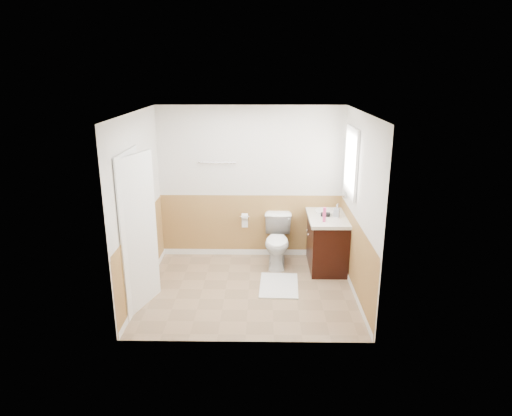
{
  "coord_description": "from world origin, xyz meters",
  "views": [
    {
      "loc": [
        0.19,
        -5.88,
        3.04
      ],
      "look_at": [
        0.1,
        0.25,
        1.15
      ],
      "focal_mm": 31.84,
      "sensor_mm": 36.0,
      "label": 1
    }
  ],
  "objects_px": {
    "bath_mat": "(279,285)",
    "lotion_bottle": "(324,215)",
    "vanity_cabinet": "(326,241)",
    "toilet": "(278,241)",
    "soap_dispenser": "(337,211)"
  },
  "relations": [
    {
      "from": "bath_mat",
      "to": "soap_dispenser",
      "type": "distance_m",
      "value": 1.46
    },
    {
      "from": "bath_mat",
      "to": "vanity_cabinet",
      "type": "xyz_separation_m",
      "value": [
        0.78,
        0.77,
        0.39
      ]
    },
    {
      "from": "vanity_cabinet",
      "to": "lotion_bottle",
      "type": "relative_size",
      "value": 5.0
    },
    {
      "from": "lotion_bottle",
      "to": "toilet",
      "type": "bearing_deg",
      "value": 151.67
    },
    {
      "from": "toilet",
      "to": "lotion_bottle",
      "type": "xyz_separation_m",
      "value": [
        0.68,
        -0.36,
        0.57
      ]
    },
    {
      "from": "toilet",
      "to": "soap_dispenser",
      "type": "height_order",
      "value": "soap_dispenser"
    },
    {
      "from": "lotion_bottle",
      "to": "bath_mat",
      "type": "bearing_deg",
      "value": -147.65
    },
    {
      "from": "toilet",
      "to": "lotion_bottle",
      "type": "distance_m",
      "value": 0.96
    },
    {
      "from": "vanity_cabinet",
      "to": "lotion_bottle",
      "type": "distance_m",
      "value": 0.66
    },
    {
      "from": "bath_mat",
      "to": "soap_dispenser",
      "type": "xyz_separation_m",
      "value": [
        0.9,
        0.67,
        0.94
      ]
    },
    {
      "from": "bath_mat",
      "to": "soap_dispenser",
      "type": "bearing_deg",
      "value": 36.8
    },
    {
      "from": "bath_mat",
      "to": "lotion_bottle",
      "type": "xyz_separation_m",
      "value": [
        0.68,
        0.43,
        0.95
      ]
    },
    {
      "from": "toilet",
      "to": "bath_mat",
      "type": "bearing_deg",
      "value": -87.27
    },
    {
      "from": "vanity_cabinet",
      "to": "soap_dispenser",
      "type": "xyz_separation_m",
      "value": [
        0.12,
        -0.1,
        0.55
      ]
    },
    {
      "from": "bath_mat",
      "to": "lotion_bottle",
      "type": "height_order",
      "value": "lotion_bottle"
    }
  ]
}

